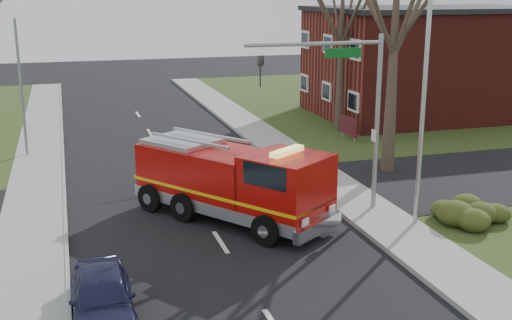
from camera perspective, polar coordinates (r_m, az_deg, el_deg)
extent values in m
plane|color=black|center=(22.12, -3.16, -7.32)|extent=(120.00, 120.00, 0.00)
cube|color=gray|center=(24.19, 11.32, -5.42)|extent=(2.40, 80.00, 0.15)
cube|color=gray|center=(21.63, -19.52, -8.53)|extent=(2.40, 80.00, 0.15)
cube|color=maroon|center=(45.00, 15.35, 8.22)|extent=(15.00, 10.00, 7.00)
cube|color=black|center=(44.75, 15.68, 12.80)|extent=(15.40, 10.40, 0.30)
cube|color=silver|center=(41.72, 6.31, 6.09)|extent=(0.12, 1.40, 1.20)
cube|color=#4E121A|center=(36.59, 8.24, 3.02)|extent=(0.12, 2.00, 1.00)
cylinder|color=gray|center=(35.98, 8.75, 2.06)|extent=(0.08, 0.08, 0.90)
cylinder|color=gray|center=(37.39, 7.70, 2.59)|extent=(0.08, 0.08, 0.90)
ellipsoid|color=#2F3C16|center=(24.64, 18.25, -4.27)|extent=(2.80, 2.00, 0.90)
cone|color=#3B2C23|center=(29.66, 12.17, 10.04)|extent=(0.64, 0.64, 12.00)
cone|color=#3B2C23|center=(38.42, 7.59, 10.17)|extent=(0.56, 0.56, 10.50)
cylinder|color=gray|center=(24.69, 10.71, 3.07)|extent=(0.18, 0.18, 6.80)
cylinder|color=gray|center=(23.17, 5.26, 10.25)|extent=(5.20, 0.14, 0.14)
cube|color=#0C591E|center=(23.63, 7.75, 9.42)|extent=(1.40, 0.06, 0.35)
imported|color=black|center=(22.53, 0.45, 9.28)|extent=(0.22, 0.18, 1.10)
cylinder|color=#B7BABF|center=(23.17, 14.60, 4.09)|extent=(0.16, 0.16, 8.40)
cylinder|color=gray|center=(34.33, -20.15, 5.89)|extent=(0.14, 0.14, 7.00)
cube|color=#A40B07|center=(24.61, -4.43, -1.24)|extent=(5.06, 5.67, 2.07)
cube|color=#A40B07|center=(22.31, 2.73, -2.53)|extent=(3.58, 3.58, 2.37)
cube|color=#B7BABF|center=(24.11, -2.30, -3.64)|extent=(6.56, 7.77, 0.44)
cube|color=#E5B20C|center=(23.94, -2.31, -2.41)|extent=(6.57, 7.78, 0.12)
cube|color=black|center=(21.52, 5.11, -1.18)|extent=(1.90, 1.39, 0.84)
cube|color=#E5D866|center=(21.95, 2.77, 0.78)|extent=(1.49, 1.20, 0.18)
cylinder|color=black|center=(21.66, 0.93, -6.26)|extent=(0.91, 1.08, 1.09)
cylinder|color=black|center=(23.63, 4.69, -4.46)|extent=(0.91, 1.08, 1.09)
cylinder|color=black|center=(25.23, -9.34, -3.33)|extent=(0.91, 1.08, 1.09)
cylinder|color=black|center=(26.95, -5.36, -2.01)|extent=(0.91, 1.08, 1.09)
imported|color=#1C1E3F|center=(17.35, -13.52, -11.80)|extent=(1.66, 4.07, 1.38)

